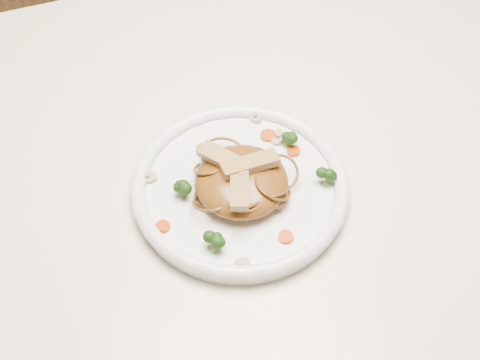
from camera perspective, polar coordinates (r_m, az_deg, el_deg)
name	(u,v)px	position (r m, az deg, el deg)	size (l,w,h in m)	color
ground	(255,352)	(1.62, 1.25, -14.16)	(4.00, 4.00, 0.00)	brown
table	(262,176)	(1.06, 1.86, 0.32)	(1.20, 0.80, 0.75)	beige
plate	(240,190)	(0.90, 0.00, -0.86)	(0.28, 0.28, 0.02)	white
noodle_mound	(241,181)	(0.88, 0.12, -0.10)	(0.12, 0.12, 0.04)	#5F3612
chicken_a	(250,164)	(0.87, 0.85, 1.35)	(0.07, 0.02, 0.01)	tan
chicken_b	(225,159)	(0.87, -1.29, 1.74)	(0.07, 0.02, 0.01)	tan
chicken_c	(240,186)	(0.84, -0.04, -0.53)	(0.07, 0.02, 0.01)	tan
broccoli_0	(288,137)	(0.93, 4.00, 3.62)	(0.03, 0.03, 0.03)	#15360B
broccoli_1	(183,187)	(0.88, -4.80, -0.58)	(0.03, 0.03, 0.03)	#15360B
broccoli_2	(214,243)	(0.83, -2.19, -5.24)	(0.02, 0.02, 0.03)	#15360B
broccoli_3	(327,176)	(0.89, 7.27, 0.31)	(0.03, 0.03, 0.03)	#15360B
carrot_0	(268,135)	(0.95, 2.33, 3.73)	(0.02, 0.02, 0.01)	#B32D06
carrot_1	(163,226)	(0.86, -6.43, -3.85)	(0.02, 0.02, 0.01)	#B32D06
carrot_2	(293,151)	(0.94, 4.47, 2.40)	(0.02, 0.02, 0.01)	#B32D06
carrot_3	(204,150)	(0.94, -3.06, 2.52)	(0.02, 0.02, 0.01)	#B32D06
carrot_4	(286,237)	(0.85, 3.83, -4.74)	(0.02, 0.02, 0.01)	#B32D06
mushroom_0	(241,265)	(0.83, 0.09, -7.10)	(0.02, 0.02, 0.01)	#BEAF8E
mushroom_1	(278,138)	(0.95, 3.19, 3.55)	(0.03, 0.03, 0.01)	#BEAF8E
mushroom_2	(147,177)	(0.91, -7.76, 0.24)	(0.03, 0.03, 0.01)	#BEAF8E
mushroom_3	(255,118)	(0.97, 1.27, 5.22)	(0.02, 0.02, 0.01)	#BEAF8E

